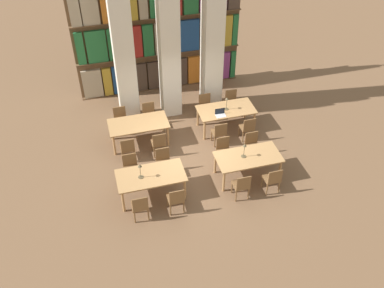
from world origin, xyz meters
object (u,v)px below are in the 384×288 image
desk_lamp_1 (244,148)px  reading_table_3 (226,111)px  chair_12 (219,132)px  reading_table_1 (248,159)px  chair_1 (131,167)px  chair_0 (140,206)px  reading_table_0 (151,177)px  chair_15 (232,102)px  chair_8 (128,148)px  desk_lamp_0 (140,169)px  desk_lamp_2 (227,101)px  pillar_center (168,31)px  chair_11 (149,115)px  chair_6 (273,179)px  chair_14 (248,128)px  reading_table_2 (138,125)px  laptop (220,114)px  pillar_left (122,36)px  pillar_right (213,25)px  chair_10 (159,143)px  chair_3 (164,161)px  chair_13 (206,106)px  chair_4 (242,185)px  chair_9 (121,119)px  chair_5 (224,150)px  chair_7 (252,145)px  chair_2 (176,199)px

desk_lamp_1 → reading_table_3: 2.38m
chair_12 → reading_table_1: bearing=-78.8°
chair_1 → chair_0: bearing=90.0°
reading_table_0 → chair_15: bearing=42.4°
chair_8 → reading_table_3: size_ratio=0.47×
desk_lamp_0 → desk_lamp_2: 3.99m
chair_0 → chair_12: size_ratio=1.00×
pillar_center → chair_15: bearing=-19.0°
chair_11 → desk_lamp_2: size_ratio=1.93×
chair_6 → desk_lamp_2: size_ratio=1.93×
chair_14 → reading_table_2: bearing=167.2°
chair_8 → laptop: laptop is taller
reading_table_2 → chair_12: chair_12 is taller
desk_lamp_0 → reading_table_1: (3.06, 0.03, -0.39)m
chair_11 → chair_15: (2.87, -0.01, 0.00)m
pillar_left → chair_11: pillar_left is taller
chair_8 → desk_lamp_2: size_ratio=1.93×
chair_14 → chair_15: bearing=90.0°
chair_14 → chair_0: bearing=-148.5°
chair_6 → chair_11: 4.71m
pillar_right → chair_8: 4.67m
chair_10 → chair_15: 3.23m
pillar_center → reading_table_2: pillar_center is taller
chair_3 → chair_13: same height
pillar_left → chair_10: bearing=-75.8°
chair_0 → desk_lamp_1: bearing=14.4°
chair_4 → reading_table_2: bearing=125.9°
reading_table_1 → reading_table_0: bearing=-179.7°
chair_14 → reading_table_3: bearing=122.2°
chair_13 → chair_0: bearing=53.0°
chair_4 → chair_9: 4.74m
chair_8 → desk_lamp_2: 3.47m
laptop → chair_12: bearing=-110.4°
pillar_right → chair_0: (-3.31, -4.56, -2.53)m
chair_1 → chair_5: (2.78, 0.01, 0.00)m
chair_0 → chair_7: size_ratio=1.00×
reading_table_1 → reading_table_2: 3.60m
chair_9 → chair_10: size_ratio=1.00×
reading_table_1 → chair_11: size_ratio=2.11×
chair_1 → reading_table_1: 3.33m
chair_11 → reading_table_3: 2.52m
reading_table_0 → desk_lamp_0: size_ratio=4.04×
chair_6 → reading_table_3: bearing=95.4°
pillar_right → chair_2: size_ratio=6.88×
reading_table_1 → chair_5: (-0.46, 0.75, -0.21)m
reading_table_0 → chair_4: 2.46m
chair_3 → chair_4: (1.83, -1.49, 0.00)m
chair_6 → chair_15: (0.18, 3.86, 0.00)m
reading_table_0 → desk_lamp_2: desk_lamp_2 is taller
pillar_right → chair_14: size_ratio=6.88×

